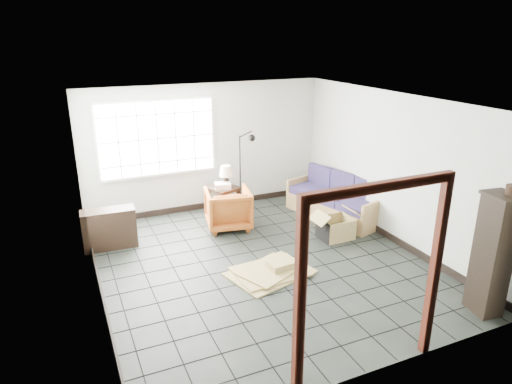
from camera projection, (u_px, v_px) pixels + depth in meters
name	position (u px, v px, depth m)	size (l,w,h in m)	color
ground	(262.00, 263.00, 7.38)	(5.50, 5.50, 0.00)	black
room_shell	(262.00, 163.00, 6.84)	(5.02, 5.52, 2.61)	silver
window_panel	(157.00, 138.00, 8.79)	(2.32, 0.08, 1.52)	silver
doorway_trim	(375.00, 259.00, 4.59)	(1.80, 0.08, 2.20)	#3C160D
futon_sofa	(336.00, 201.00, 9.18)	(1.28, 2.13, 0.89)	olive
armchair	(228.00, 207.00, 8.62)	(0.81, 0.76, 0.84)	maroon
side_table	(223.00, 192.00, 9.24)	(0.68, 0.68, 0.58)	black
table_lamp	(226.00, 172.00, 9.15)	(0.30, 0.30, 0.43)	black
projector	(223.00, 186.00, 9.10)	(0.36, 0.32, 0.11)	silver
floor_lamp	(246.00, 168.00, 9.34)	(0.45, 0.43, 1.68)	black
console_shelf	(109.00, 229.00, 7.83)	(0.90, 0.38, 0.69)	black
tall_shelf	(492.00, 254.00, 5.85)	(0.41, 0.50, 1.66)	black
pot	(512.00, 190.00, 5.54)	(0.21, 0.21, 0.12)	black
open_box	(336.00, 228.00, 8.24)	(0.94, 0.48, 0.53)	olive
cardboard_pile	(271.00, 271.00, 7.06)	(1.41, 1.15, 0.18)	olive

